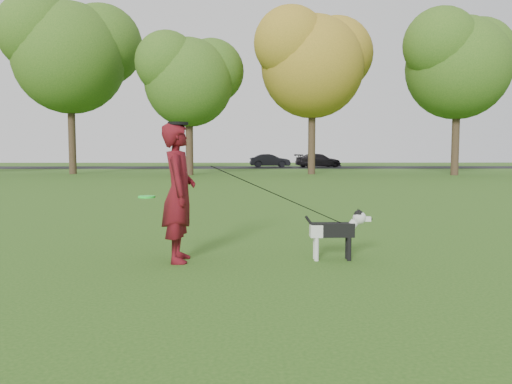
{
  "coord_description": "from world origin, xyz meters",
  "views": [
    {
      "loc": [
        -0.32,
        -6.7,
        1.53
      ],
      "look_at": [
        -0.19,
        0.41,
        0.95
      ],
      "focal_mm": 35.0,
      "sensor_mm": 36.0,
      "label": 1
    }
  ],
  "objects_px": {
    "dog": "(337,229)",
    "car_right": "(319,160)",
    "car_mid": "(270,161)",
    "man": "(179,193)"
  },
  "relations": [
    {
      "from": "car_mid",
      "to": "dog",
      "type": "bearing_deg",
      "value": 174.87
    },
    {
      "from": "dog",
      "to": "car_mid",
      "type": "relative_size",
      "value": 0.25
    },
    {
      "from": "dog",
      "to": "car_mid",
      "type": "distance_m",
      "value": 39.78
    },
    {
      "from": "dog",
      "to": "car_right",
      "type": "relative_size",
      "value": 0.22
    },
    {
      "from": "car_mid",
      "to": "car_right",
      "type": "distance_m",
      "value": 4.57
    },
    {
      "from": "dog",
      "to": "car_mid",
      "type": "bearing_deg",
      "value": 88.71
    },
    {
      "from": "man",
      "to": "dog",
      "type": "height_order",
      "value": "man"
    },
    {
      "from": "man",
      "to": "car_mid",
      "type": "distance_m",
      "value": 39.94
    },
    {
      "from": "car_mid",
      "to": "car_right",
      "type": "height_order",
      "value": "car_right"
    },
    {
      "from": "dog",
      "to": "car_right",
      "type": "distance_m",
      "value": 40.15
    }
  ]
}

